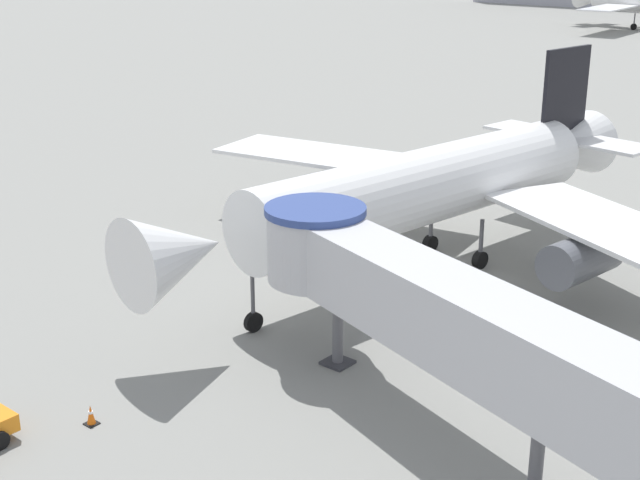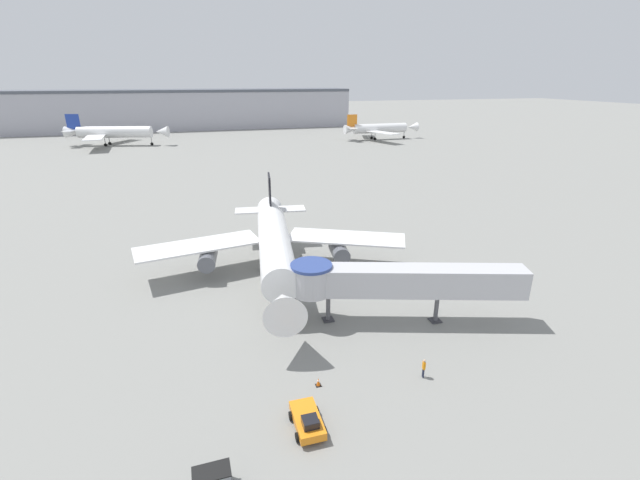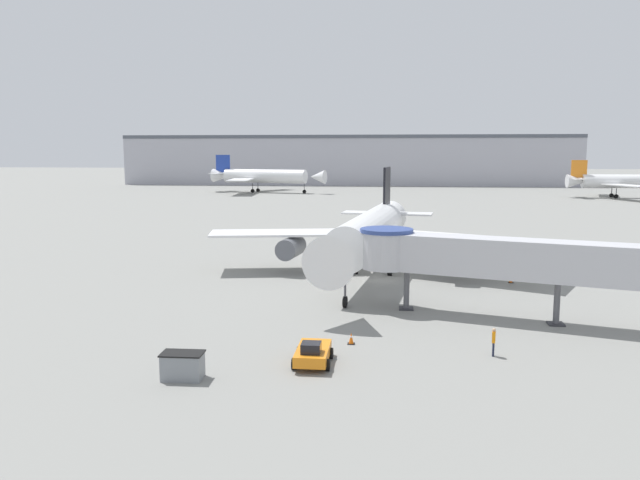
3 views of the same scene
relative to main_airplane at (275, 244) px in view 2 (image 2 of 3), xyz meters
name	(u,v)px [view 2 (image 2 of 3)]	position (x,y,z in m)	size (l,w,h in m)	color
ground_plane	(286,276)	(1.19, -0.26, -4.39)	(800.00, 800.00, 0.00)	gray
main_airplane	(275,244)	(0.00, 0.00, 0.00)	(34.06, 32.02, 10.42)	white
jet_bridge	(392,280)	(9.22, -13.39, 0.16)	(22.44, 9.52, 6.23)	#B7B7BC
pushback_tug_orange	(308,421)	(-2.48, -24.89, -3.71)	(2.15, 3.71, 1.52)	orange
service_container_gray	(212,480)	(-9.15, -27.93, -3.66)	(2.29, 1.41, 1.46)	gray
traffic_cone_starboard_wing	(376,263)	(13.17, -0.49, -4.03)	(0.46, 0.46, 0.76)	black
traffic_cone_near_nose	(318,382)	(-0.51, -20.81, -4.03)	(0.45, 0.45, 0.75)	black
ground_crew_marshaller	(424,367)	(8.08, -22.24, -3.39)	(0.26, 0.36, 1.72)	#1E2338
background_jet_orange_tail	(378,128)	(62.91, 112.92, -0.01)	(31.42, 31.47, 9.93)	white
background_jet_blue_tail	(113,132)	(-35.76, 124.50, 0.49)	(36.28, 34.71, 11.15)	white
terminal_building	(178,109)	(-13.59, 174.74, 4.65)	(164.06, 23.37, 18.05)	#A8A8B2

